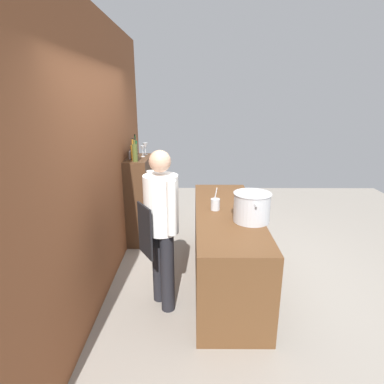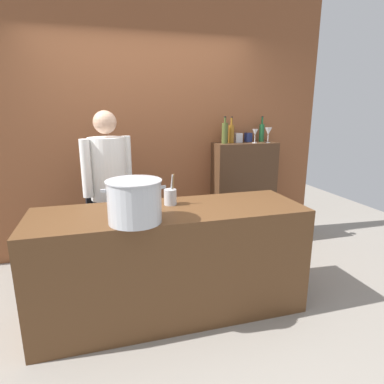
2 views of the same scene
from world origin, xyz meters
TOP-DOWN VIEW (x-y plane):
  - ground_plane at (0.00, 0.00)m, footprint 8.00×8.00m
  - brick_back_panel at (0.00, 1.40)m, footprint 4.40×0.10m
  - prep_counter at (0.00, 0.00)m, footprint 2.17×0.70m
  - bar_cabinet at (1.18, 1.19)m, footprint 0.76×0.32m
  - chef at (-0.45, 0.70)m, footprint 0.47×0.41m
  - stockpot_large at (-0.30, -0.22)m, footprint 0.44×0.39m
  - utensil_crock at (0.03, 0.13)m, footprint 0.10×0.10m
  - wine_bottle_amber at (1.01, 1.22)m, footprint 0.07×0.07m
  - wine_bottle_green at (1.44, 1.26)m, footprint 0.06×0.06m
  - wine_bottle_olive at (0.91, 1.18)m, footprint 0.07×0.07m
  - wine_glass_wide at (1.28, 1.13)m, footprint 0.07×0.07m
  - wine_glass_short at (1.45, 1.11)m, footprint 0.08×0.08m
  - spice_tin_navy at (1.27, 1.28)m, footprint 0.07×0.07m
  - spice_tin_silver at (1.12, 1.25)m, footprint 0.09×0.09m

SIDE VIEW (x-z plane):
  - ground_plane at x=0.00m, z-range 0.00..0.00m
  - prep_counter at x=0.00m, z-range 0.00..0.90m
  - bar_cabinet at x=1.18m, z-range 0.00..1.28m
  - chef at x=-0.45m, z-range 0.13..1.79m
  - utensil_crock at x=0.03m, z-range 0.84..1.10m
  - stockpot_large at x=-0.30m, z-range 0.90..1.20m
  - spice_tin_navy at x=1.27m, z-range 1.28..1.39m
  - spice_tin_silver at x=1.12m, z-range 1.28..1.39m
  - wine_bottle_amber at x=1.01m, z-range 1.24..1.55m
  - wine_bottle_green at x=1.44m, z-range 1.24..1.55m
  - wine_glass_wide at x=1.28m, z-range 1.31..1.48m
  - wine_bottle_olive at x=0.91m, z-range 1.25..1.56m
  - wine_glass_short at x=1.45m, z-range 1.32..1.50m
  - brick_back_panel at x=0.00m, z-range 0.00..3.00m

